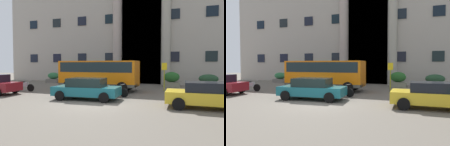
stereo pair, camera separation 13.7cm
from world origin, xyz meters
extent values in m
cube|color=#61594F|center=(0.00, 0.00, -0.06)|extent=(80.00, 64.00, 0.12)
cube|color=#A1998C|center=(0.00, 17.50, 7.05)|extent=(37.55, 9.00, 14.09)
cube|color=black|center=(0.09, 13.06, 5.28)|extent=(4.62, 0.12, 10.57)
cylinder|color=#A4948A|center=(-2.73, 12.75, 5.28)|extent=(1.02, 1.02, 10.57)
cylinder|color=#9D9889|center=(2.91, 12.75, 5.28)|extent=(1.02, 1.02, 10.57)
cube|color=black|center=(-15.02, 12.96, 3.10)|extent=(1.18, 0.08, 1.10)
cube|color=black|center=(-11.26, 12.96, 3.10)|extent=(1.18, 0.08, 1.10)
cube|color=black|center=(-7.51, 12.96, 3.10)|extent=(1.18, 0.08, 1.10)
cube|color=black|center=(-3.75, 12.96, 3.10)|extent=(1.18, 0.08, 1.10)
cube|color=black|center=(3.75, 12.96, 3.10)|extent=(1.18, 0.08, 1.10)
cube|color=black|center=(7.51, 12.96, 3.10)|extent=(1.18, 0.08, 1.10)
cube|color=black|center=(-15.02, 12.96, 7.75)|extent=(1.18, 0.08, 1.10)
cube|color=black|center=(-11.26, 12.96, 7.75)|extent=(1.18, 0.08, 1.10)
cube|color=black|center=(-7.51, 12.96, 7.75)|extent=(1.18, 0.08, 1.10)
cube|color=black|center=(-3.75, 12.96, 7.75)|extent=(1.18, 0.08, 1.10)
cube|color=black|center=(3.75, 12.96, 7.75)|extent=(1.18, 0.08, 1.10)
cube|color=black|center=(7.51, 12.96, 7.75)|extent=(1.18, 0.08, 1.10)
cube|color=orange|center=(-2.00, 5.50, 1.50)|extent=(6.63, 2.51, 2.09)
cube|color=black|center=(-2.00, 5.50, 2.02)|extent=(6.23, 2.52, 0.81)
cube|color=black|center=(1.21, 5.60, 1.85)|extent=(0.12, 1.93, 1.02)
cube|color=#494B43|center=(-2.00, 5.50, 0.57)|extent=(6.63, 2.55, 0.24)
cylinder|color=black|center=(0.26, 6.72, 0.45)|extent=(0.91, 0.31, 0.90)
cylinder|color=black|center=(0.33, 4.43, 0.45)|extent=(0.91, 0.31, 0.90)
cylinder|color=black|center=(-4.33, 6.57, 0.45)|extent=(0.91, 0.31, 0.90)
cylinder|color=black|center=(-4.25, 4.28, 0.45)|extent=(0.91, 0.31, 0.90)
cylinder|color=#9D9D17|center=(3.26, 7.13, 1.17)|extent=(0.08, 0.08, 2.33)
cube|color=yellow|center=(3.26, 7.10, 2.08)|extent=(0.44, 0.03, 0.60)
cube|color=#64625A|center=(7.05, 10.87, 0.23)|extent=(1.83, 0.77, 0.46)
ellipsoid|color=#234329|center=(7.05, 10.87, 0.89)|extent=(1.75, 0.69, 0.85)
cube|color=#716457|center=(-2.15, 10.16, 0.31)|extent=(1.61, 0.97, 0.62)
ellipsoid|color=#306F39|center=(-2.15, 10.16, 1.05)|extent=(1.55, 0.87, 0.86)
cube|color=gray|center=(3.67, 10.72, 0.24)|extent=(1.60, 0.98, 0.48)
ellipsoid|color=#245923|center=(3.67, 10.72, 0.99)|extent=(1.54, 0.89, 1.01)
cube|color=#65615A|center=(-10.36, 10.85, 0.23)|extent=(1.64, 0.99, 0.45)
ellipsoid|color=#29673B|center=(-10.36, 10.85, 0.85)|extent=(1.57, 0.89, 0.80)
cube|color=slate|center=(-5.59, 10.86, 0.27)|extent=(1.47, 0.76, 0.54)
ellipsoid|color=#356535|center=(-5.59, 10.86, 1.07)|extent=(1.41, 0.68, 1.06)
cylinder|color=black|center=(-7.65, 1.97, 0.31)|extent=(0.63, 0.24, 0.62)
cube|color=gold|center=(6.00, 0.76, 0.57)|extent=(4.18, 1.76, 0.60)
cube|color=black|center=(6.00, 0.76, 1.11)|extent=(2.26, 1.54, 0.48)
cylinder|color=black|center=(4.58, 1.62, 0.31)|extent=(0.62, 0.20, 0.62)
cylinder|color=black|center=(4.59, -0.12, 0.31)|extent=(0.62, 0.20, 0.62)
cube|color=#18616D|center=(-1.07, 1.23, 0.55)|extent=(4.33, 2.06, 0.57)
cube|color=black|center=(-1.07, 1.23, 1.10)|extent=(2.38, 1.72, 0.53)
cylinder|color=black|center=(0.30, 2.22, 0.31)|extent=(0.63, 0.24, 0.62)
cylinder|color=black|center=(0.42, 0.44, 0.31)|extent=(0.63, 0.24, 0.62)
cylinder|color=black|center=(-2.56, 2.02, 0.31)|extent=(0.63, 0.24, 0.62)
cylinder|color=black|center=(-2.44, 0.25, 0.31)|extent=(0.63, 0.24, 0.62)
cylinder|color=black|center=(0.98, 2.80, 0.30)|extent=(0.61, 0.24, 0.60)
cylinder|color=black|center=(-0.33, 3.13, 0.30)|extent=(0.61, 0.26, 0.60)
cube|color=maroon|center=(0.32, 2.97, 0.58)|extent=(0.90, 0.44, 0.32)
cube|color=black|center=(0.15, 3.01, 0.76)|extent=(0.55, 0.32, 0.12)
cylinder|color=#A5A5A8|center=(0.87, 2.83, 0.88)|extent=(0.16, 0.54, 0.03)
cylinder|color=black|center=(-7.24, 3.22, 0.30)|extent=(0.61, 0.18, 0.60)
cylinder|color=black|center=(-8.54, 3.04, 0.30)|extent=(0.61, 0.20, 0.60)
cube|color=#ABB0B6|center=(-7.89, 3.13, 0.58)|extent=(0.86, 0.35, 0.32)
cube|color=black|center=(-8.07, 3.10, 0.76)|extent=(0.54, 0.27, 0.12)
cylinder|color=#A5A5A8|center=(-7.35, 3.20, 0.88)|extent=(0.10, 0.55, 0.03)
camera|label=1|loc=(4.81, -10.66, 2.26)|focal=32.99mm
camera|label=2|loc=(4.93, -10.61, 2.26)|focal=32.99mm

